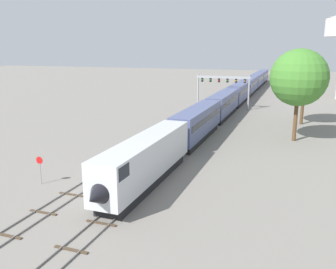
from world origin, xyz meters
name	(u,v)px	position (x,y,z in m)	size (l,w,h in m)	color
ground_plane	(115,192)	(0.00, 0.00, 0.00)	(400.00, 400.00, 0.00)	gray
track_main	(238,103)	(2.00, 60.00, 0.07)	(2.60, 200.00, 0.16)	slate
track_near	(195,116)	(-3.50, 40.00, 0.07)	(2.60, 160.00, 0.16)	slate
passenger_train	(239,93)	(2.00, 60.49, 2.61)	(3.04, 133.71, 4.80)	silver
signal_gantry	(223,83)	(-0.25, 51.41, 5.65)	(12.10, 0.49, 7.64)	#999BA0
stop_sign	(40,166)	(-8.00, -0.66, 1.87)	(0.76, 0.08, 2.88)	gray
trackside_tree_left	(305,75)	(16.58, 39.37, 8.81)	(7.57, 7.57, 12.62)	brown
trackside_tree_mid	(299,78)	(15.59, 26.38, 9.24)	(8.14, 8.14, 13.33)	brown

